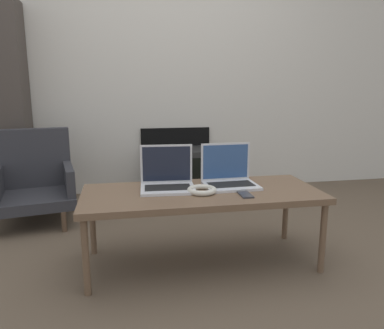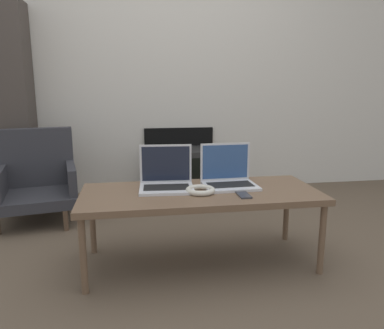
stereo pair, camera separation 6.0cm
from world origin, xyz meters
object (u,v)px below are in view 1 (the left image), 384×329
laptop_left (167,179)px  armchair (34,178)px  tv (179,173)px  phone (245,194)px  headphones (202,190)px  laptop_right (229,176)px

laptop_left → armchair: bearing=140.5°
tv → phone: bearing=-85.0°
headphones → armchair: 1.50m
tv → armchair: size_ratio=0.80×
tv → armchair: 1.27m
laptop_left → laptop_right: size_ratio=1.03×
laptop_left → armchair: size_ratio=0.47×
laptop_left → laptop_right: same height
laptop_left → tv: laptop_left is taller
laptop_right → phone: laptop_right is taller
laptop_left → phone: 0.46m
laptop_left → phone: size_ratio=2.24×
phone → armchair: (-1.33, 1.09, -0.12)m
armchair → phone: bearing=-49.9°
armchair → tv: bearing=8.9°
laptop_right → headphones: laptop_right is taller
laptop_right → tv: 1.33m
headphones → tv: size_ratio=0.30×
tv → armchair: (-1.20, -0.42, 0.10)m
phone → tv: (-0.13, 1.51, -0.22)m
laptop_right → armchair: armchair is taller
phone → armchair: bearing=140.7°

